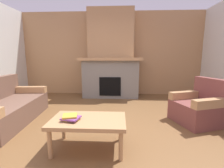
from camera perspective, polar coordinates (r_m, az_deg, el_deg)
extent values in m
plane|color=brown|center=(2.74, -3.71, -17.54)|extent=(9.00, 9.00, 0.00)
cube|color=tan|center=(5.43, -0.22, 10.71)|extent=(6.00, 0.12, 2.70)
cube|color=gray|center=(5.07, -0.46, 1.99)|extent=(1.70, 0.70, 1.15)
cube|color=black|center=(4.77, -0.68, -0.86)|extent=(0.64, 0.08, 0.56)
cube|color=tan|center=(4.97, -0.50, 8.96)|extent=(1.90, 0.82, 0.08)
cube|color=tan|center=(5.17, -0.41, 17.60)|extent=(1.40, 0.50, 1.47)
cube|color=brown|center=(3.70, -33.07, -8.49)|extent=(0.98, 1.86, 0.40)
cube|color=tan|center=(4.33, -27.84, -1.81)|extent=(0.85, 0.23, 0.15)
cube|color=brown|center=(3.50, 28.08, -9.02)|extent=(0.96, 0.96, 0.40)
cube|color=brown|center=(3.62, 32.18, -1.83)|extent=(0.37, 0.77, 0.45)
cube|color=tan|center=(3.65, 25.08, -3.57)|extent=(0.77, 0.37, 0.15)
cube|color=tan|center=(3.22, 32.28, -5.84)|extent=(0.77, 0.37, 0.15)
cube|color=tan|center=(2.23, -8.47, -12.84)|extent=(1.00, 0.60, 0.05)
cylinder|color=tan|center=(2.24, -21.40, -19.37)|extent=(0.06, 0.06, 0.38)
cylinder|color=tan|center=(2.07, 3.21, -21.28)|extent=(0.06, 0.06, 0.38)
cylinder|color=tan|center=(2.64, -17.03, -14.55)|extent=(0.06, 0.06, 0.38)
cylinder|color=tan|center=(2.49, 3.15, -15.59)|extent=(0.06, 0.06, 0.38)
cube|color=gold|center=(2.23, -14.31, -11.95)|extent=(0.22, 0.19, 0.02)
cube|color=#7A3D84|center=(2.20, -14.50, -11.69)|extent=(0.26, 0.23, 0.02)
cube|color=gold|center=(2.22, -14.84, -10.96)|extent=(0.22, 0.22, 0.02)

